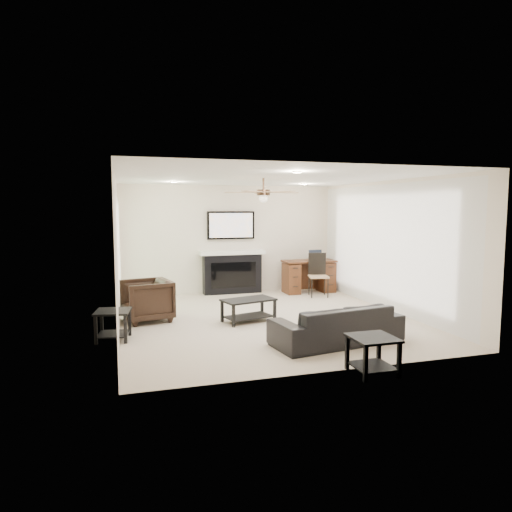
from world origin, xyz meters
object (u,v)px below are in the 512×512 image
object	(u,v)px
sofa	(337,324)
coffee_table	(248,310)
fireplace_unit	(232,252)
armchair	(147,300)
desk	(309,276)

from	to	relation	value
sofa	coffee_table	distance (m)	1.84
sofa	fireplace_unit	size ratio (longest dim) A/B	1.02
coffee_table	fireplace_unit	distance (m)	2.81
armchair	desk	xyz separation A→B (m)	(3.81, 1.74, 0.01)
coffee_table	fireplace_unit	size ratio (longest dim) A/B	0.47
coffee_table	desk	bearing A→B (deg)	32.77
coffee_table	desk	xyz separation A→B (m)	(2.11, 2.29, 0.18)
desk	sofa	bearing A→B (deg)	-107.27
fireplace_unit	desk	world-z (taller)	fireplace_unit
fireplace_unit	desk	bearing A→B (deg)	-12.53
fireplace_unit	desk	distance (m)	1.89
sofa	coffee_table	xyz separation A→B (m)	(-0.90, 1.60, -0.08)
armchair	fireplace_unit	distance (m)	3.02
coffee_table	armchair	bearing A→B (deg)	147.48
coffee_table	fireplace_unit	bearing A→B (deg)	67.85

